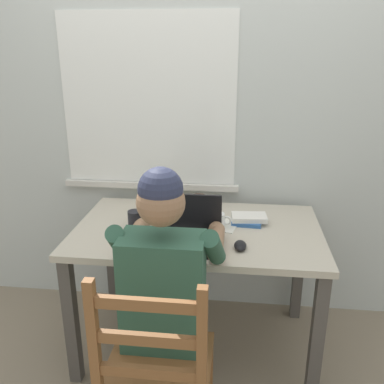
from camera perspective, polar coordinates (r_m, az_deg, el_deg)
The scene contains 14 objects.
ground_plane at distance 2.66m, azimuth 0.71°, elevation -19.88°, with size 8.00×8.00×0.00m, color gray.
back_wall at distance 2.56m, azimuth 1.81°, elevation 10.79°, with size 6.00×0.08×2.60m.
desk at distance 2.30m, azimuth 0.77°, elevation -7.17°, with size 1.31×0.79×0.75m.
seated_person at distance 1.88m, azimuth -3.33°, elevation -12.31°, with size 0.50×0.60×1.25m.
wooden_chair at distance 1.80m, azimuth -4.83°, elevation -23.15°, with size 0.42×0.42×0.95m.
laptop at distance 2.08m, azimuth -0.67°, elevation -5.50°, with size 0.33×0.28×0.23m.
computer_mouse at distance 2.04m, azimuth 6.58°, elevation -7.24°, with size 0.06×0.10×0.03m, color black.
coffee_mug_white at distance 2.24m, azimuth 3.56°, elevation -3.95°, with size 0.11×0.08×0.09m.
coffee_mug_dark at distance 2.26m, azimuth -7.70°, elevation -3.71°, with size 0.11×0.08×0.09m.
coffee_mug_spare at distance 2.50m, azimuth 1.01°, elevation -1.34°, with size 0.11×0.07×0.09m.
book_stack_main at distance 2.45m, azimuth -4.58°, elevation -1.86°, with size 0.21×0.17×0.08m.
book_stack_side at distance 2.33m, azimuth 7.64°, elevation -3.64°, with size 0.20×0.16×0.05m.
paper_pile_near_laptop at distance 2.21m, azimuth -1.68°, elevation -5.23°, with size 0.25×0.16×0.01m, color white.
paper_pile_back_corner at distance 2.30m, azimuth 3.25°, elevation -4.31°, with size 0.23×0.19×0.01m, color silver.
Camera 1 is at (0.21, -2.05, 1.68)m, focal length 39.22 mm.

